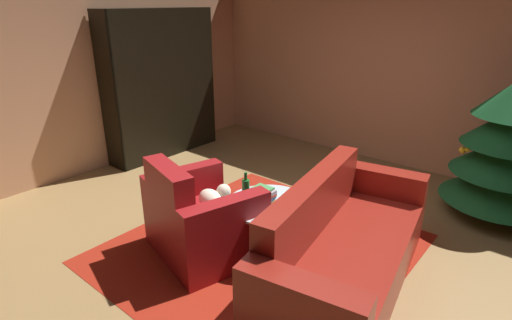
{
  "coord_description": "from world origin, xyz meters",
  "views": [
    {
      "loc": [
        1.89,
        -2.57,
        2.11
      ],
      "look_at": [
        -0.4,
        0.19,
        0.7
      ],
      "focal_mm": 28.55,
      "sensor_mm": 36.0,
      "label": 1
    }
  ],
  "objects_px": {
    "bookshelf_unit": "(168,86)",
    "decorated_tree": "(509,149)",
    "book_stack_on_table": "(263,195)",
    "coffee_table": "(269,207)",
    "armchair_red": "(200,221)",
    "couch_red": "(343,251)",
    "bottle_on_table": "(246,190)"
  },
  "relations": [
    {
      "from": "armchair_red",
      "to": "book_stack_on_table",
      "type": "bearing_deg",
      "value": 44.13
    },
    {
      "from": "coffee_table",
      "to": "book_stack_on_table",
      "type": "xyz_separation_m",
      "value": [
        -0.05,
        -0.03,
        0.11
      ]
    },
    {
      "from": "couch_red",
      "to": "bottle_on_table",
      "type": "xyz_separation_m",
      "value": [
        -0.91,
        -0.1,
        0.28
      ]
    },
    {
      "from": "armchair_red",
      "to": "decorated_tree",
      "type": "bearing_deg",
      "value": 52.57
    },
    {
      "from": "book_stack_on_table",
      "to": "bottle_on_table",
      "type": "distance_m",
      "value": 0.15
    },
    {
      "from": "bookshelf_unit",
      "to": "bottle_on_table",
      "type": "height_order",
      "value": "bookshelf_unit"
    },
    {
      "from": "decorated_tree",
      "to": "book_stack_on_table",
      "type": "bearing_deg",
      "value": -125.61
    },
    {
      "from": "coffee_table",
      "to": "decorated_tree",
      "type": "xyz_separation_m",
      "value": [
        1.43,
        2.04,
        0.3
      ]
    },
    {
      "from": "coffee_table",
      "to": "book_stack_on_table",
      "type": "bearing_deg",
      "value": -153.12
    },
    {
      "from": "armchair_red",
      "to": "couch_red",
      "type": "xyz_separation_m",
      "value": [
        1.17,
        0.4,
        -0.01
      ]
    },
    {
      "from": "armchair_red",
      "to": "bottle_on_table",
      "type": "height_order",
      "value": "armchair_red"
    },
    {
      "from": "coffee_table",
      "to": "book_stack_on_table",
      "type": "relative_size",
      "value": 3.32
    },
    {
      "from": "armchair_red",
      "to": "couch_red",
      "type": "bearing_deg",
      "value": 19.03
    },
    {
      "from": "couch_red",
      "to": "decorated_tree",
      "type": "xyz_separation_m",
      "value": [
        0.7,
        2.05,
        0.44
      ]
    },
    {
      "from": "couch_red",
      "to": "book_stack_on_table",
      "type": "distance_m",
      "value": 0.82
    },
    {
      "from": "bottle_on_table",
      "to": "decorated_tree",
      "type": "relative_size",
      "value": 0.19
    },
    {
      "from": "bookshelf_unit",
      "to": "decorated_tree",
      "type": "distance_m",
      "value": 4.27
    },
    {
      "from": "armchair_red",
      "to": "bottle_on_table",
      "type": "distance_m",
      "value": 0.49
    },
    {
      "from": "bookshelf_unit",
      "to": "armchair_red",
      "type": "bearing_deg",
      "value": -34.12
    },
    {
      "from": "bookshelf_unit",
      "to": "coffee_table",
      "type": "relative_size",
      "value": 2.69
    },
    {
      "from": "armchair_red",
      "to": "bookshelf_unit",
      "type": "bearing_deg",
      "value": 145.88
    },
    {
      "from": "coffee_table",
      "to": "bottle_on_table",
      "type": "height_order",
      "value": "bottle_on_table"
    },
    {
      "from": "coffee_table",
      "to": "book_stack_on_table",
      "type": "height_order",
      "value": "book_stack_on_table"
    },
    {
      "from": "decorated_tree",
      "to": "armchair_red",
      "type": "bearing_deg",
      "value": -127.43
    },
    {
      "from": "bottle_on_table",
      "to": "couch_red",
      "type": "bearing_deg",
      "value": 6.43
    },
    {
      "from": "decorated_tree",
      "to": "couch_red",
      "type": "bearing_deg",
      "value": -108.95
    },
    {
      "from": "couch_red",
      "to": "decorated_tree",
      "type": "bearing_deg",
      "value": 71.05
    },
    {
      "from": "bookshelf_unit",
      "to": "armchair_red",
      "type": "height_order",
      "value": "bookshelf_unit"
    },
    {
      "from": "book_stack_on_table",
      "to": "bookshelf_unit",
      "type": "bearing_deg",
      "value": 156.42
    },
    {
      "from": "bottle_on_table",
      "to": "coffee_table",
      "type": "bearing_deg",
      "value": 30.62
    },
    {
      "from": "bottle_on_table",
      "to": "book_stack_on_table",
      "type": "bearing_deg",
      "value": 32.04
    },
    {
      "from": "armchair_red",
      "to": "coffee_table",
      "type": "distance_m",
      "value": 0.62
    }
  ]
}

